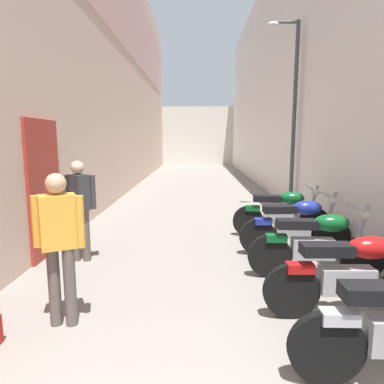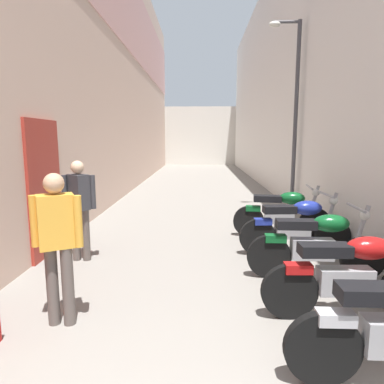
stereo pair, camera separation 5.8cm
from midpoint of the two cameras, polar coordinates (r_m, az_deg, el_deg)
ground_plane at (r=10.44m, az=0.93°, el=-1.56°), size 40.98×40.98×0.00m
building_left at (r=12.77m, az=-12.14°, el=20.30°), size 0.45×24.98×8.83m
building_right at (r=12.74m, az=13.96°, el=18.00°), size 0.45×24.98×7.93m
building_far_end at (r=25.76m, az=0.86°, el=9.32°), size 8.05×2.00×4.15m
motorcycle_third at (r=4.04m, az=24.85°, el=-12.20°), size 1.85×0.58×1.04m
motorcycle_fourth at (r=4.96m, az=19.92°, el=-8.00°), size 1.85×0.58×1.04m
motorcycle_fifth at (r=5.88m, az=16.75°, el=-5.22°), size 1.85×0.58×1.04m
motorcycle_sixth at (r=6.79m, az=14.54°, el=-3.26°), size 1.85×0.58×1.04m
pedestrian_mid_alley at (r=3.67m, az=-21.74°, el=-7.25°), size 0.52×0.33×1.57m
pedestrian_further_down at (r=5.53m, az=-18.61°, el=-1.79°), size 0.52×0.37×1.57m
street_lamp at (r=9.06m, az=16.06°, el=13.97°), size 0.79×0.18×4.71m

